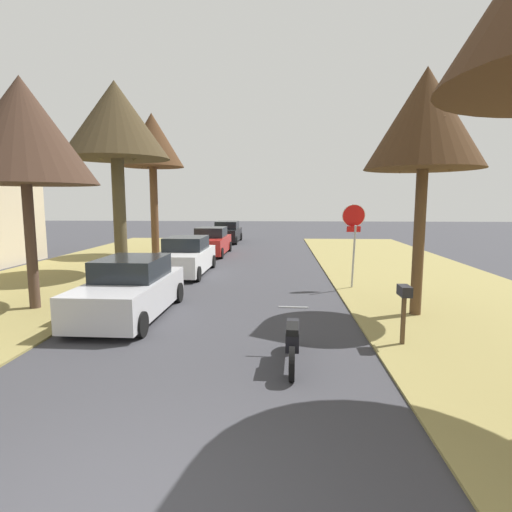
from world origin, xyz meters
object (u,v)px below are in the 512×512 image
Objects in this scene: stop_sign_far at (354,228)px; street_tree_left_far at (152,142)px; parked_sedan_black at (227,233)px; parked_motorcycle at (293,340)px; street_tree_right_mid_a at (425,120)px; parked_sedan_white at (186,257)px; parked_sedan_red at (211,242)px; street_tree_left_mid_a at (22,131)px; street_tree_left_mid_b at (116,122)px; parked_sedan_silver at (130,290)px; curbside_mailbox at (404,298)px.

stop_sign_far is 0.37× the size of street_tree_left_far.
parked_motorcycle is at bearing -79.68° from parked_sedan_black.
street_tree_left_far is (-10.80, 11.96, 1.21)m from street_tree_right_mid_a.
parked_sedan_black is at bearing 89.82° from parked_sedan_white.
street_tree_left_far is 1.78× the size of parked_sedan_white.
stop_sign_far is 11.24m from parked_sedan_red.
street_tree_left_mid_a is at bearing -116.64° from parked_sedan_white.
street_tree_left_mid_b reaches higher than parked_sedan_silver.
parked_sedan_red is (3.04, 12.35, -4.25)m from street_tree_left_mid_a.
street_tree_left_mid_b reaches higher than parked_motorcycle.
parked_sedan_black is 3.49× the size of curbside_mailbox.
parked_sedan_white is 10.77m from curbside_mailbox.
street_tree_left_mid_b is at bearing 150.91° from street_tree_right_mid_a.
parked_sedan_white is at bearing -90.20° from parked_sedan_red.
street_tree_left_mid_b reaches higher than street_tree_left_mid_a.
parked_sedan_silver is at bearing -90.14° from parked_sedan_black.
parked_sedan_silver and parked_sedan_white have the same top height.
curbside_mailbox is (9.76, -14.36, -5.29)m from street_tree_left_far.
curbside_mailbox is at bearing -51.88° from parked_sedan_white.
street_tree_left_mid_b is at bearing 138.78° from curbside_mailbox.
street_tree_left_far is 18.14m from parked_motorcycle.
street_tree_left_mid_a is 0.81× the size of street_tree_left_far.
parked_motorcycle is at bearing -26.40° from street_tree_left_mid_a.
street_tree_left_far is (-0.10, 11.90, 1.38)m from street_tree_left_mid_a.
street_tree_left_mid_b is at bearing -86.05° from street_tree_left_far.
parked_sedan_white is at bearing 128.12° from curbside_mailbox.
parked_sedan_black reaches higher than parked_motorcycle.
parked_sedan_silver reaches higher than curbside_mailbox.
parked_sedan_black is at bearing 89.86° from parked_sedan_silver.
parked_sedan_black is at bearing 111.34° from street_tree_right_mid_a.
parked_sedan_silver is 12.86m from parked_sedan_red.
street_tree_left_far is at bearing 124.19° from curbside_mailbox.
stop_sign_far reaches higher than curbside_mailbox.
curbside_mailbox is at bearing -73.28° from parked_sedan_black.
street_tree_left_far is at bearing 115.41° from parked_motorcycle.
stop_sign_far is at bearing -22.07° from parked_sedan_white.
parked_sedan_white and parked_sedan_black have the same top height.
parked_motorcycle is 2.71m from curbside_mailbox.
parked_sedan_silver reaches higher than parked_motorcycle.
street_tree_left_mid_a is 13.41m from parked_sedan_red.
street_tree_right_mid_a is at bearing -71.90° from stop_sign_far.
stop_sign_far is 7.52m from parked_motorcycle.
stop_sign_far is 0.66× the size of parked_sedan_white.
stop_sign_far is 5.91m from curbside_mailbox.
stop_sign_far reaches higher than parked_sedan_white.
parked_sedan_silver is 1.00× the size of parked_sedan_white.
street_tree_left_far is 13.98m from parked_sedan_silver.
street_tree_left_far reaches higher than curbside_mailbox.
street_tree_left_far reaches higher than street_tree_left_mid_a.
street_tree_right_mid_a is 8.89m from parked_sedan_silver.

